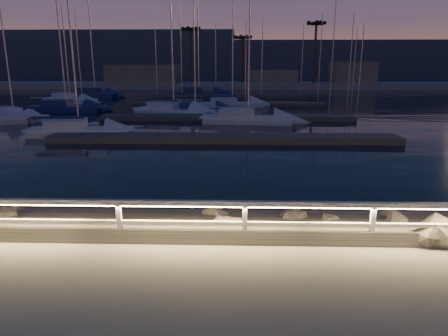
{
  "coord_description": "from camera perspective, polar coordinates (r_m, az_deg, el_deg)",
  "views": [
    {
      "loc": [
        0.77,
        -8.83,
        4.17
      ],
      "look_at": [
        0.39,
        4.0,
        0.81
      ],
      "focal_mm": 32.0,
      "sensor_mm": 36.0,
      "label": 1
    }
  ],
  "objects": [
    {
      "name": "sailboat_g",
      "position": [
        39.12,
        -7.44,
        8.21
      ],
      "size": [
        8.41,
        5.4,
        13.94
      ],
      "rotation": [
        0.0,
        0.0,
        -0.42
      ],
      "color": "silver",
      "rests_on": "ground"
    },
    {
      "name": "far_shore",
      "position": [
        82.98,
        1.1,
        12.01
      ],
      "size": [
        160.0,
        14.0,
        5.2
      ],
      "color": "gray",
      "rests_on": "ground"
    },
    {
      "name": "sailboat_k",
      "position": [
        45.24,
        0.94,
        9.16
      ],
      "size": [
        7.78,
        3.82,
        12.73
      ],
      "rotation": [
        0.0,
        0.0,
        0.23
      ],
      "color": "silver",
      "rests_on": "ground"
    },
    {
      "name": "harbor_water",
      "position": [
        40.39,
        0.59,
        7.39
      ],
      "size": [
        400.0,
        440.0,
        0.6
      ],
      "color": "black",
      "rests_on": "ground"
    },
    {
      "name": "sailboat_c",
      "position": [
        33.16,
        3.09,
        7.13
      ],
      "size": [
        8.02,
        3.33,
        13.22
      ],
      "rotation": [
        0.0,
        0.0,
        -0.13
      ],
      "color": "silver",
      "rests_on": "ground"
    },
    {
      "name": "palm_left",
      "position": [
        81.52,
        -4.74,
        18.84
      ],
      "size": [
        3.0,
        3.0,
        11.2
      ],
      "color": "brown",
      "rests_on": "ground"
    },
    {
      "name": "riprap",
      "position": [
        11.53,
        6.92,
        -8.09
      ],
      "size": [
        37.25,
        2.44,
        1.26
      ],
      "color": "slate",
      "rests_on": "ground"
    },
    {
      "name": "sailboat_b",
      "position": [
        29.03,
        -20.3,
        5.14
      ],
      "size": [
        7.05,
        2.53,
        11.8
      ],
      "rotation": [
        0.0,
        0.0,
        0.06
      ],
      "color": "silver",
      "rests_on": "ground"
    },
    {
      "name": "distant_hills",
      "position": [
        144.35,
        -7.69,
        14.79
      ],
      "size": [
        230.0,
        37.5,
        18.0
      ],
      "color": "#374456",
      "rests_on": "ground"
    },
    {
      "name": "sailboat_m",
      "position": [
        62.98,
        -18.06,
        10.07
      ],
      "size": [
        8.22,
        4.61,
        13.58
      ],
      "rotation": [
        0.0,
        0.0,
        -0.32
      ],
      "color": "navy",
      "rests_on": "ground"
    },
    {
      "name": "sailboat_n",
      "position": [
        61.21,
        -3.82,
        10.64
      ],
      "size": [
        9.07,
        4.31,
        14.91
      ],
      "rotation": [
        0.0,
        0.0,
        0.21
      ],
      "color": "navy",
      "rests_on": "ground"
    },
    {
      "name": "guard_rail",
      "position": [
        9.5,
        -3.5,
        -6.3
      ],
      "size": [
        44.11,
        0.12,
        1.06
      ],
      "color": "white",
      "rests_on": "ground"
    },
    {
      "name": "sailboat_a",
      "position": [
        39.29,
        -27.95,
        6.61
      ],
      "size": [
        6.39,
        3.61,
        10.57
      ],
      "rotation": [
        0.0,
        0.0,
        -0.32
      ],
      "color": "silver",
      "rests_on": "ground"
    },
    {
      "name": "sailboat_i",
      "position": [
        54.35,
        -21.27,
        9.13
      ],
      "size": [
        7.14,
        3.76,
        11.78
      ],
      "rotation": [
        0.0,
        0.0,
        -0.27
      ],
      "color": "silver",
      "rests_on": "ground"
    },
    {
      "name": "floating_docks",
      "position": [
        41.59,
        0.63,
        8.38
      ],
      "size": [
        22.0,
        36.0,
        0.4
      ],
      "color": "#635952",
      "rests_on": "ground"
    },
    {
      "name": "palm_center",
      "position": [
        81.97,
        2.68,
        17.91
      ],
      "size": [
        3.0,
        3.0,
        9.7
      ],
      "color": "brown",
      "rests_on": "ground"
    },
    {
      "name": "sailboat_j",
      "position": [
        44.54,
        -21.8,
        8.07
      ],
      "size": [
        7.73,
        2.5,
        13.06
      ],
      "rotation": [
        0.0,
        0.0,
        -0.02
      ],
      "color": "navy",
      "rests_on": "ground"
    },
    {
      "name": "palm_right",
      "position": [
        82.54,
        13.05,
        19.11
      ],
      "size": [
        3.0,
        3.0,
        12.2
      ],
      "color": "brown",
      "rests_on": "ground"
    },
    {
      "name": "ground",
      "position": [
        9.8,
        -3.03,
        -10.54
      ],
      "size": [
        400.0,
        400.0,
        0.0
      ],
      "primitive_type": "plane",
      "color": "gray",
      "rests_on": "ground"
    },
    {
      "name": "sailboat_f",
      "position": [
        39.75,
        -4.39,
        8.38
      ],
      "size": [
        7.59,
        2.44,
        12.83
      ],
      "rotation": [
        0.0,
        0.0,
        -0.02
      ],
      "color": "navy",
      "rests_on": "ground"
    }
  ]
}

